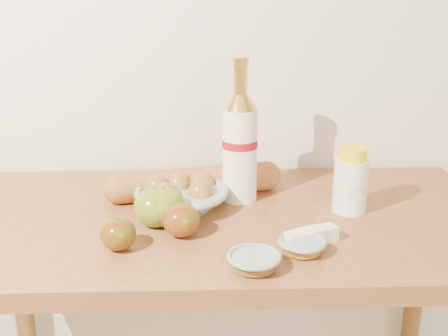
{
  "coord_description": "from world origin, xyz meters",
  "views": [
    {
      "loc": [
        -0.04,
        0.07,
        1.4
      ],
      "look_at": [
        0.0,
        1.15,
        1.02
      ],
      "focal_mm": 45.0,
      "sensor_mm": 36.0,
      "label": 1
    }
  ],
  "objects_px": {
    "baguette": "(195,182)",
    "bourbon_bottle": "(240,144)",
    "cream_bottle": "(350,182)",
    "egg_bowl": "(181,196)",
    "table": "(224,266)"
  },
  "relations": [
    {
      "from": "baguette",
      "to": "bourbon_bottle",
      "type": "bearing_deg",
      "value": -23.39
    },
    {
      "from": "cream_bottle",
      "to": "egg_bowl",
      "type": "distance_m",
      "value": 0.37
    },
    {
      "from": "cream_bottle",
      "to": "egg_bowl",
      "type": "bearing_deg",
      "value": -166.62
    },
    {
      "from": "bourbon_bottle",
      "to": "baguette",
      "type": "bearing_deg",
      "value": -176.55
    },
    {
      "from": "egg_bowl",
      "to": "baguette",
      "type": "xyz_separation_m",
      "value": [
        0.03,
        0.07,
        0.01
      ]
    },
    {
      "from": "bourbon_bottle",
      "to": "baguette",
      "type": "xyz_separation_m",
      "value": [
        -0.1,
        0.02,
        -0.1
      ]
    },
    {
      "from": "table",
      "to": "bourbon_bottle",
      "type": "xyz_separation_m",
      "value": [
        0.04,
        0.09,
        0.26
      ]
    },
    {
      "from": "egg_bowl",
      "to": "bourbon_bottle",
      "type": "bearing_deg",
      "value": 20.71
    },
    {
      "from": "baguette",
      "to": "table",
      "type": "bearing_deg",
      "value": -72.98
    },
    {
      "from": "table",
      "to": "bourbon_bottle",
      "type": "height_order",
      "value": "bourbon_bottle"
    },
    {
      "from": "bourbon_bottle",
      "to": "egg_bowl",
      "type": "height_order",
      "value": "bourbon_bottle"
    },
    {
      "from": "table",
      "to": "cream_bottle",
      "type": "relative_size",
      "value": 8.24
    },
    {
      "from": "bourbon_bottle",
      "to": "cream_bottle",
      "type": "relative_size",
      "value": 2.25
    },
    {
      "from": "table",
      "to": "cream_bottle",
      "type": "bearing_deg",
      "value": 3.73
    },
    {
      "from": "cream_bottle",
      "to": "baguette",
      "type": "xyz_separation_m",
      "value": [
        -0.34,
        0.1,
        -0.03
      ]
    }
  ]
}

